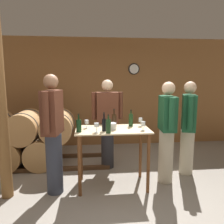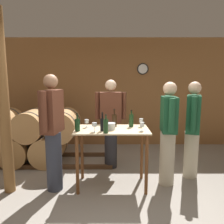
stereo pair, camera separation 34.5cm
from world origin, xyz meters
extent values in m
plane|color=gray|center=(0.00, 0.00, 0.00)|extent=(14.00, 14.00, 0.00)
cube|color=brown|center=(0.00, 2.74, 1.35)|extent=(8.40, 0.05, 2.70)
cylinder|color=black|center=(0.73, 2.70, 1.94)|extent=(0.28, 0.03, 0.28)
cylinder|color=white|center=(0.73, 2.68, 1.94)|extent=(0.23, 0.01, 0.23)
cube|color=#4C331E|center=(-1.94, 1.15, 0.04)|extent=(3.83, 0.06, 0.08)
cube|color=#4C331E|center=(-1.94, 1.83, 0.04)|extent=(3.83, 0.06, 0.08)
cylinder|color=#9E7242|center=(-1.94, 1.49, 0.29)|extent=(0.59, 0.85, 0.59)
cylinder|color=#38383D|center=(-1.94, 1.24, 0.29)|extent=(0.60, 0.03, 0.60)
cylinder|color=#38383D|center=(-1.94, 1.75, 0.29)|extent=(0.60, 0.03, 0.60)
cylinder|color=tan|center=(-1.32, 1.49, 0.29)|extent=(0.59, 0.85, 0.59)
cylinder|color=#38383D|center=(-1.32, 1.24, 0.29)|extent=(0.60, 0.03, 0.60)
cylinder|color=#38383D|center=(-1.32, 1.75, 0.29)|extent=(0.60, 0.03, 0.60)
cylinder|color=#AD7F4C|center=(-1.63, 1.49, 0.80)|extent=(0.59, 0.85, 0.59)
cylinder|color=#38383D|center=(-1.63, 1.24, 0.80)|extent=(0.60, 0.03, 0.60)
cylinder|color=#38383D|center=(-1.63, 1.75, 0.80)|extent=(0.60, 0.03, 0.60)
cylinder|color=#AD7F4C|center=(-1.01, 1.49, 0.80)|extent=(0.59, 0.85, 0.59)
cylinder|color=#38383D|center=(-1.01, 1.24, 0.80)|extent=(0.60, 0.03, 0.60)
cylinder|color=#38383D|center=(-1.01, 1.75, 0.80)|extent=(0.60, 0.03, 0.60)
cube|color=beige|center=(-0.03, 0.51, 0.93)|extent=(1.14, 0.64, 0.02)
cylinder|color=brown|center=(-0.54, 0.25, 0.46)|extent=(0.05, 0.05, 0.92)
cylinder|color=brown|center=(0.48, 0.25, 0.46)|extent=(0.05, 0.05, 0.92)
cylinder|color=brown|center=(-0.54, 0.77, 0.46)|extent=(0.05, 0.05, 0.92)
cylinder|color=brown|center=(0.48, 0.77, 0.46)|extent=(0.05, 0.05, 0.92)
cylinder|color=brown|center=(-1.61, 0.33, 1.35)|extent=(0.16, 0.16, 2.70)
cylinder|color=black|center=(-0.55, 0.36, 1.03)|extent=(0.08, 0.08, 0.18)
cylinder|color=black|center=(-0.55, 0.36, 1.17)|extent=(0.02, 0.02, 0.09)
cylinder|color=black|center=(-0.55, 0.36, 1.21)|extent=(0.03, 0.03, 0.02)
cylinder|color=black|center=(-0.18, 0.37, 1.04)|extent=(0.06, 0.06, 0.19)
cylinder|color=black|center=(-0.18, 0.37, 1.18)|extent=(0.02, 0.02, 0.10)
cylinder|color=black|center=(-0.18, 0.37, 1.22)|extent=(0.03, 0.03, 0.02)
cylinder|color=#193819|center=(-0.12, 0.25, 1.04)|extent=(0.07, 0.07, 0.20)
cylinder|color=#193819|center=(-0.12, 0.25, 1.18)|extent=(0.02, 0.02, 0.07)
cylinder|color=black|center=(-0.12, 0.25, 1.21)|extent=(0.03, 0.03, 0.02)
cylinder|color=black|center=(0.01, 0.67, 1.04)|extent=(0.08, 0.08, 0.20)
cylinder|color=black|center=(0.01, 0.67, 1.19)|extent=(0.02, 0.02, 0.09)
cylinder|color=black|center=(0.01, 0.67, 1.23)|extent=(0.03, 0.03, 0.02)
cylinder|color=#193819|center=(0.28, 0.66, 1.04)|extent=(0.07, 0.07, 0.20)
cylinder|color=#193819|center=(0.28, 0.66, 1.18)|extent=(0.02, 0.02, 0.07)
cylinder|color=black|center=(0.28, 0.66, 1.21)|extent=(0.03, 0.03, 0.02)
cylinder|color=silver|center=(-0.44, 0.61, 0.94)|extent=(0.06, 0.06, 0.00)
cylinder|color=silver|center=(-0.44, 0.61, 0.98)|extent=(0.01, 0.01, 0.07)
cylinder|color=silver|center=(-0.44, 0.61, 1.04)|extent=(0.06, 0.06, 0.06)
cylinder|color=silver|center=(-0.29, 0.32, 0.94)|extent=(0.06, 0.06, 0.00)
cylinder|color=silver|center=(-0.29, 0.32, 0.99)|extent=(0.01, 0.01, 0.08)
cylinder|color=silver|center=(-0.29, 0.32, 1.05)|extent=(0.07, 0.07, 0.06)
cylinder|color=silver|center=(0.42, 0.37, 0.94)|extent=(0.06, 0.06, 0.00)
cylinder|color=silver|center=(0.42, 0.37, 0.98)|extent=(0.01, 0.01, 0.06)
cylinder|color=silver|center=(0.42, 0.37, 1.04)|extent=(0.06, 0.06, 0.07)
cylinder|color=silver|center=(0.44, 0.65, 0.94)|extent=(0.06, 0.06, 0.00)
cylinder|color=silver|center=(0.44, 0.65, 0.98)|extent=(0.01, 0.01, 0.07)
cylinder|color=silver|center=(0.44, 0.65, 1.05)|extent=(0.06, 0.06, 0.06)
cylinder|color=silver|center=(-0.05, 0.46, 0.99)|extent=(0.15, 0.15, 0.10)
cylinder|color=#232328|center=(-0.06, 1.25, 0.45)|extent=(0.24, 0.24, 0.90)
cube|color=#592D1E|center=(-0.06, 1.25, 1.18)|extent=(0.40, 0.22, 0.56)
sphere|color=beige|center=(-0.06, 1.25, 1.59)|extent=(0.21, 0.21, 0.21)
cylinder|color=#592D1E|center=(0.19, 1.25, 1.21)|extent=(0.09, 0.09, 0.51)
cylinder|color=#592D1E|center=(-0.31, 1.25, 1.21)|extent=(0.09, 0.09, 0.51)
cylinder|color=#B7AD93|center=(0.86, 0.56, 0.44)|extent=(0.24, 0.24, 0.89)
cube|color=#194C2D|center=(0.86, 0.56, 1.16)|extent=(0.25, 0.42, 0.55)
sphere|color=beige|center=(0.86, 0.56, 1.56)|extent=(0.21, 0.21, 0.21)
cylinder|color=#194C2D|center=(0.88, 0.81, 1.19)|extent=(0.09, 0.09, 0.50)
cylinder|color=#194C2D|center=(0.84, 0.31, 1.19)|extent=(0.09, 0.09, 0.50)
cylinder|color=#B7AD93|center=(1.34, 0.83, 0.40)|extent=(0.24, 0.24, 0.81)
cube|color=#194C2D|center=(1.34, 0.83, 1.12)|extent=(0.34, 0.45, 0.63)
sphere|color=beige|center=(1.34, 0.83, 1.56)|extent=(0.21, 0.21, 0.21)
cylinder|color=#194C2D|center=(1.43, 1.07, 1.15)|extent=(0.09, 0.09, 0.57)
cylinder|color=#194C2D|center=(1.26, 0.60, 1.15)|extent=(0.09, 0.09, 0.57)
cylinder|color=#333847|center=(-0.92, 0.39, 0.46)|extent=(0.24, 0.24, 0.92)
cube|color=#592D1E|center=(-0.92, 0.39, 1.24)|extent=(0.29, 0.43, 0.63)
sphere|color=#9E7051|center=(-0.92, 0.39, 1.68)|extent=(0.21, 0.21, 0.21)
cylinder|color=#592D1E|center=(-0.97, 0.15, 1.27)|extent=(0.09, 0.09, 0.57)
cylinder|color=#592D1E|center=(-0.88, 0.64, 1.27)|extent=(0.09, 0.09, 0.57)
camera|label=1|loc=(-0.38, -2.79, 1.73)|focal=35.00mm
camera|label=2|loc=(-0.03, -2.81, 1.73)|focal=35.00mm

